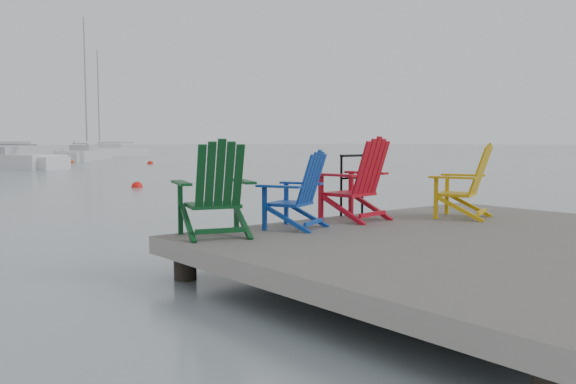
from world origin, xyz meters
TOP-DOWN VIEW (x-y plane):
  - ground at (0.00, 0.00)m, footprint 400.00×400.00m
  - dock at (0.00, 0.00)m, footprint 6.00×5.00m
  - handrail at (0.25, 2.45)m, footprint 0.48×0.04m
  - chair_green at (-2.43, 1.96)m, footprint 1.03×0.98m
  - chair_blue at (-1.27, 1.87)m, footprint 0.93×0.90m
  - chair_red at (-0.13, 1.95)m, footprint 0.98×0.93m
  - chair_yellow at (1.26, 1.18)m, footprint 1.00×0.96m
  - sailboat_mid at (12.10, 44.48)m, footprint 6.85×8.09m
  - sailboat_far at (17.47, 53.83)m, footprint 7.82×3.79m
  - buoy_a at (2.92, 15.46)m, footprint 0.39×0.39m
  - buoy_c at (12.57, 33.99)m, footprint 0.41×0.41m
  - buoy_d at (9.06, 38.96)m, footprint 0.32×0.32m

SIDE VIEW (x-z plane):
  - ground at x=0.00m, z-range 0.00..0.00m
  - buoy_a at x=2.92m, z-range -0.20..0.20m
  - buoy_c at x=12.57m, z-range -0.21..0.21m
  - buoy_d at x=9.06m, z-range -0.16..0.16m
  - dock at x=0.00m, z-range -0.35..1.05m
  - sailboat_mid at x=12.10m, z-range -5.49..6.20m
  - sailboat_far at x=17.47m, z-range -4.92..5.63m
  - chair_blue at x=-1.27m, z-range 0.50..1.46m
  - chair_yellow at x=1.26m, z-range 0.50..1.54m
  - handrail at x=0.25m, z-range 0.59..1.49m
  - chair_green at x=-2.43m, z-range 0.50..1.59m
  - chair_red at x=-0.13m, z-range 0.50..1.62m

